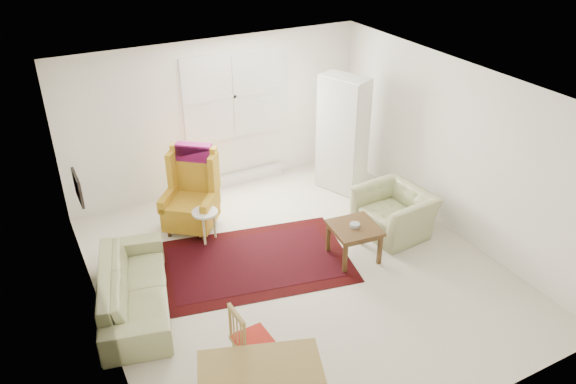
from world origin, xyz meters
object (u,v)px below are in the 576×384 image
armchair (395,208)px  stool (206,226)px  sofa (133,280)px  cabinet (343,135)px  coffee_table (354,242)px  wingback_chair (189,192)px  desk_chair (253,339)px

armchair → stool: armchair is taller
sofa → cabinet: (3.84, 1.40, 0.57)m
coffee_table → stool: (-1.64, 1.34, -0.01)m
stool → armchair: bearing=-22.9°
sofa → cabinet: size_ratio=1.02×
armchair → coffee_table: size_ratio=1.63×
armchair → cabinet: bearing=173.1°
wingback_chair → stool: size_ratio=2.53×
desk_chair → sofa: bearing=24.6°
coffee_table → desk_chair: 2.41m
cabinet → coffee_table: bearing=-139.8°
coffee_table → stool: bearing=140.6°
sofa → coffee_table: sofa is taller
cabinet → desk_chair: 4.28m
sofa → coffee_table: bearing=-84.0°
sofa → stool: 1.60m
wingback_chair → coffee_table: (1.71, -1.74, -0.37)m
stool → cabinet: 2.70m
sofa → armchair: 3.80m
wingback_chair → desk_chair: 2.99m
coffee_table → desk_chair: desk_chair is taller
sofa → cabinet: 4.12m
armchair → cabinet: (0.04, 1.51, 0.58)m
coffee_table → desk_chair: bearing=-149.4°
wingback_chair → cabinet: cabinet is taller
coffee_table → wingback_chair: bearing=134.6°
armchair → coffee_table: bearing=-78.0°
armchair → wingback_chair: (-2.60, 1.46, 0.23)m
desk_chair → armchair: bearing=-66.0°
stool → desk_chair: desk_chair is taller
sofa → wingback_chair: (1.19, 1.35, 0.22)m
sofa → desk_chair: size_ratio=2.28×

